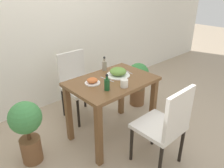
% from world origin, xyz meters
% --- Properties ---
extents(ground_plane, '(16.00, 16.00, 0.00)m').
position_xyz_m(ground_plane, '(0.00, 0.00, 0.00)').
color(ground_plane, tan).
extents(wall_back, '(8.00, 0.05, 2.60)m').
position_xyz_m(wall_back, '(0.00, 1.22, 1.30)').
color(wall_back, white).
rests_on(wall_back, ground_plane).
extents(dining_table, '(0.95, 0.64, 0.74)m').
position_xyz_m(dining_table, '(0.00, 0.00, 0.60)').
color(dining_table, brown).
rests_on(dining_table, ground_plane).
extents(chair_near, '(0.42, 0.42, 0.89)m').
position_xyz_m(chair_near, '(0.04, -0.71, 0.50)').
color(chair_near, silver).
rests_on(chair_near, ground_plane).
extents(chair_far, '(0.42, 0.42, 0.89)m').
position_xyz_m(chair_far, '(-0.03, 0.66, 0.50)').
color(chair_far, silver).
rests_on(chair_far, ground_plane).
extents(food_plate, '(0.27, 0.27, 0.09)m').
position_xyz_m(food_plate, '(0.13, 0.04, 0.78)').
color(food_plate, white).
rests_on(food_plate, dining_table).
extents(side_plate, '(0.17, 0.17, 0.06)m').
position_xyz_m(side_plate, '(-0.22, 0.07, 0.76)').
color(side_plate, white).
rests_on(side_plate, dining_table).
extents(drink_cup, '(0.08, 0.08, 0.08)m').
position_xyz_m(drink_cup, '(-0.02, -0.21, 0.78)').
color(drink_cup, silver).
rests_on(drink_cup, dining_table).
extents(sauce_bottle, '(0.06, 0.06, 0.17)m').
position_xyz_m(sauce_bottle, '(0.13, 0.28, 0.80)').
color(sauce_bottle, gray).
rests_on(sauce_bottle, dining_table).
extents(condiment_bottle, '(0.06, 0.06, 0.17)m').
position_xyz_m(condiment_bottle, '(-0.20, -0.15, 0.80)').
color(condiment_bottle, '#194C23').
rests_on(condiment_bottle, dining_table).
extents(fork_utensil, '(0.03, 0.19, 0.00)m').
position_xyz_m(fork_utensil, '(-0.03, 0.04, 0.74)').
color(fork_utensil, silver).
rests_on(fork_utensil, dining_table).
extents(spoon_utensil, '(0.03, 0.17, 0.00)m').
position_xyz_m(spoon_utensil, '(0.30, 0.04, 0.74)').
color(spoon_utensil, silver).
rests_on(spoon_utensil, dining_table).
extents(potted_plant_left, '(0.32, 0.32, 0.69)m').
position_xyz_m(potted_plant_left, '(-0.91, 0.25, 0.43)').
color(potted_plant_left, brown).
rests_on(potted_plant_left, ground_plane).
extents(potted_plant_right, '(0.30, 0.30, 0.66)m').
position_xyz_m(potted_plant_right, '(0.79, 0.29, 0.39)').
color(potted_plant_right, brown).
rests_on(potted_plant_right, ground_plane).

